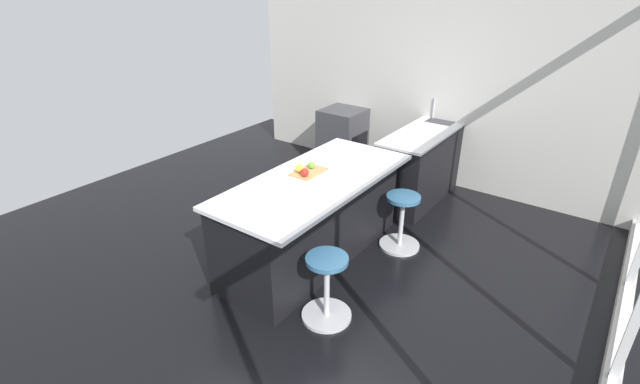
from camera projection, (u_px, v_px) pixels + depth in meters
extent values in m
plane|color=black|center=(302.00, 261.00, 4.71)|extent=(7.33, 7.33, 0.00)
cube|color=silver|center=(613.00, 378.00, 3.17)|extent=(5.19, 0.06, 0.06)
cube|color=beige|center=(427.00, 76.00, 6.12)|extent=(0.12, 5.57, 2.91)
cube|color=black|center=(431.00, 158.00, 6.14)|extent=(2.19, 0.60, 0.88)
cube|color=silver|center=(435.00, 126.00, 5.94)|extent=(2.19, 0.60, 0.03)
cube|color=#38383D|center=(442.00, 124.00, 6.16)|extent=(0.44, 0.36, 0.12)
cylinder|color=#B7B7BC|center=(434.00, 108.00, 6.15)|extent=(0.02, 0.02, 0.28)
cube|color=#38383D|center=(343.00, 138.00, 6.90)|extent=(0.60, 0.60, 0.88)
cube|color=black|center=(360.00, 144.00, 6.76)|extent=(0.44, 0.01, 0.32)
cube|color=black|center=(312.00, 219.00, 4.63)|extent=(2.15, 0.79, 0.88)
cube|color=silver|center=(316.00, 180.00, 4.40)|extent=(2.21, 0.99, 0.04)
cylinder|color=#B7B7BC|center=(399.00, 245.00, 4.97)|extent=(0.44, 0.44, 0.03)
cylinder|color=#B7B7BC|center=(401.00, 222.00, 4.84)|extent=(0.05, 0.05, 0.56)
cylinder|color=#336084|center=(404.00, 198.00, 4.71)|extent=(0.36, 0.36, 0.04)
cylinder|color=#B7B7BC|center=(326.00, 315.00, 3.95)|extent=(0.44, 0.44, 0.03)
cylinder|color=#B7B7BC|center=(327.00, 289.00, 3.82)|extent=(0.05, 0.05, 0.56)
cylinder|color=#336084|center=(327.00, 260.00, 3.69)|extent=(0.36, 0.36, 0.04)
cube|color=tan|center=(309.00, 172.00, 4.50)|extent=(0.36, 0.24, 0.02)
sphere|color=#609E2D|center=(311.00, 165.00, 4.54)|extent=(0.07, 0.07, 0.07)
sphere|color=gold|center=(300.00, 168.00, 4.45)|extent=(0.09, 0.09, 0.09)
sphere|color=red|center=(305.00, 172.00, 4.37)|extent=(0.08, 0.08, 0.08)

